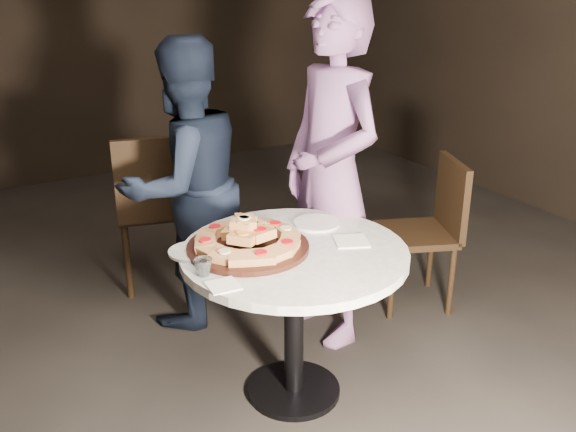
{
  "coord_description": "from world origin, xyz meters",
  "views": [
    {
      "loc": [
        -1.1,
        -2.15,
        1.8
      ],
      "look_at": [
        0.15,
        -0.07,
        0.83
      ],
      "focal_mm": 40.0,
      "sensor_mm": 36.0,
      "label": 1
    }
  ],
  "objects_px": {
    "table": "(294,278)",
    "water_glass": "(203,267)",
    "diner_teal": "(331,175)",
    "diner_navy": "(185,186)",
    "chair_right": "(431,223)",
    "serving_board": "(248,247)",
    "chair_far": "(156,201)",
    "focaccia_pile": "(248,237)"
  },
  "relations": [
    {
      "from": "table",
      "to": "water_glass",
      "type": "height_order",
      "value": "water_glass"
    },
    {
      "from": "table",
      "to": "water_glass",
      "type": "distance_m",
      "value": 0.44
    },
    {
      "from": "table",
      "to": "water_glass",
      "type": "relative_size",
      "value": 14.22
    },
    {
      "from": "diner_teal",
      "to": "diner_navy",
      "type": "bearing_deg",
      "value": -133.78
    },
    {
      "from": "table",
      "to": "diner_teal",
      "type": "xyz_separation_m",
      "value": [
        0.43,
        0.37,
        0.27
      ]
    },
    {
      "from": "water_glass",
      "to": "chair_right",
      "type": "bearing_deg",
      "value": 13.42
    },
    {
      "from": "serving_board",
      "to": "chair_far",
      "type": "relative_size",
      "value": 0.53
    },
    {
      "from": "focaccia_pile",
      "to": "diner_teal",
      "type": "bearing_deg",
      "value": 24.29
    },
    {
      "from": "focaccia_pile",
      "to": "water_glass",
      "type": "bearing_deg",
      "value": -154.28
    },
    {
      "from": "focaccia_pile",
      "to": "chair_far",
      "type": "height_order",
      "value": "chair_far"
    },
    {
      "from": "water_glass",
      "to": "diner_navy",
      "type": "distance_m",
      "value": 0.94
    },
    {
      "from": "focaccia_pile",
      "to": "diner_navy",
      "type": "distance_m",
      "value": 0.77
    },
    {
      "from": "water_glass",
      "to": "chair_right",
      "type": "height_order",
      "value": "chair_right"
    },
    {
      "from": "focaccia_pile",
      "to": "diner_teal",
      "type": "distance_m",
      "value": 0.66
    },
    {
      "from": "water_glass",
      "to": "table",
      "type": "bearing_deg",
      "value": 3.0
    },
    {
      "from": "water_glass",
      "to": "chair_far",
      "type": "relative_size",
      "value": 0.08
    },
    {
      "from": "chair_right",
      "to": "diner_teal",
      "type": "bearing_deg",
      "value": -69.71
    },
    {
      "from": "chair_right",
      "to": "diner_teal",
      "type": "distance_m",
      "value": 0.74
    },
    {
      "from": "table",
      "to": "focaccia_pile",
      "type": "height_order",
      "value": "focaccia_pile"
    },
    {
      "from": "table",
      "to": "chair_right",
      "type": "xyz_separation_m",
      "value": [
        1.08,
        0.33,
        -0.1
      ]
    },
    {
      "from": "table",
      "to": "diner_navy",
      "type": "distance_m",
      "value": 0.89
    },
    {
      "from": "serving_board",
      "to": "focaccia_pile",
      "type": "distance_m",
      "value": 0.05
    },
    {
      "from": "serving_board",
      "to": "chair_far",
      "type": "distance_m",
      "value": 1.19
    },
    {
      "from": "focaccia_pile",
      "to": "water_glass",
      "type": "distance_m",
      "value": 0.28
    },
    {
      "from": "focaccia_pile",
      "to": "water_glass",
      "type": "xyz_separation_m",
      "value": [
        -0.25,
        -0.12,
        -0.02
      ]
    },
    {
      "from": "focaccia_pile",
      "to": "chair_far",
      "type": "xyz_separation_m",
      "value": [
        0.02,
        1.17,
        -0.22
      ]
    },
    {
      "from": "chair_right",
      "to": "water_glass",
      "type": "bearing_deg",
      "value": -53.27
    },
    {
      "from": "water_glass",
      "to": "chair_far",
      "type": "bearing_deg",
      "value": 78.1
    },
    {
      "from": "chair_far",
      "to": "chair_right",
      "type": "relative_size",
      "value": 1.13
    },
    {
      "from": "diner_navy",
      "to": "table",
      "type": "bearing_deg",
      "value": 86.49
    },
    {
      "from": "focaccia_pile",
      "to": "chair_far",
      "type": "relative_size",
      "value": 0.48
    },
    {
      "from": "table",
      "to": "serving_board",
      "type": "bearing_deg",
      "value": 149.8
    },
    {
      "from": "focaccia_pile",
      "to": "diner_teal",
      "type": "height_order",
      "value": "diner_teal"
    },
    {
      "from": "chair_far",
      "to": "diner_teal",
      "type": "bearing_deg",
      "value": 137.28
    },
    {
      "from": "table",
      "to": "serving_board",
      "type": "xyz_separation_m",
      "value": [
        -0.16,
        0.1,
        0.14
      ]
    },
    {
      "from": "table",
      "to": "chair_far",
      "type": "bearing_deg",
      "value": 96.3
    },
    {
      "from": "chair_far",
      "to": "water_glass",
      "type": "bearing_deg",
      "value": 92.9
    },
    {
      "from": "table",
      "to": "serving_board",
      "type": "height_order",
      "value": "serving_board"
    },
    {
      "from": "focaccia_pile",
      "to": "serving_board",
      "type": "bearing_deg",
      "value": -116.55
    },
    {
      "from": "chair_far",
      "to": "focaccia_pile",
      "type": "bearing_deg",
      "value": 103.77
    },
    {
      "from": "chair_right",
      "to": "chair_far",
      "type": "bearing_deg",
      "value": -104.22
    },
    {
      "from": "chair_far",
      "to": "chair_right",
      "type": "bearing_deg",
      "value": 157.27
    }
  ]
}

